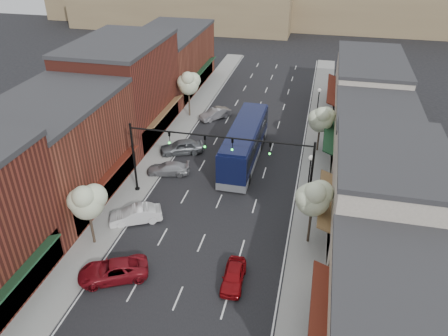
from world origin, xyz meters
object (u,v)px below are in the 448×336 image
Objects in this scene: tree_left_far at (189,83)px; parked_car_a at (113,270)px; lamp_post_far at (318,99)px; parked_car_e at (215,114)px; signal_mast_left at (157,150)px; coach_bus at (245,143)px; parked_car_d at (182,147)px; tree_left_near at (87,200)px; tree_right_far at (321,118)px; tree_right_near at (314,197)px; lamp_post_near at (310,169)px; signal_mast_right at (284,165)px; parked_car_c at (168,169)px; parked_car_b at (135,215)px; red_hatchback at (233,276)px.

tree_left_far is 29.53m from parked_car_a.
lamp_post_far is 1.05× the size of parked_car_e.
signal_mast_left is 1.85× the size of lamp_post_far.
coach_bus is (9.05, -9.85, -2.50)m from tree_left_far.
tree_left_near is at bearing -32.14° from parked_car_d.
tree_right_far is (13.97, 11.95, -0.63)m from signal_mast_left.
tree_right_far is (0.00, 16.00, -0.46)m from tree_right_near.
lamp_post_near is (13.42, 2.50, -1.62)m from signal_mast_left.
signal_mast_right reaches higher than parked_car_d.
parked_car_a is at bearing -21.69° from parked_car_d.
parked_car_c is (2.08, 11.65, -3.60)m from tree_left_near.
tree_right_near is at bearing -18.25° from parked_car_e.
signal_mast_left is 11.84m from parked_car_a.
coach_bus is (-7.55, -3.85, -1.89)m from tree_right_far.
signal_mast_right is at bearing -96.22° from lamp_post_far.
parked_car_b is at bearing -153.20° from lamp_post_near.
lamp_post_far is (-0.55, 8.06, -0.99)m from tree_right_far.
tree_right_far is 1.09× the size of parked_car_a.
coach_bus is at bearing 137.06° from parked_car_a.
red_hatchback is (-4.39, -29.68, -2.37)m from lamp_post_far.
tree_right_near is at bearing 50.29° from parked_car_c.
tree_left_far is 1.38× the size of lamp_post_near.
tree_left_near is (-13.87, -8.05, -0.40)m from signal_mast_right.
tree_right_far is 22.25m from parked_car_b.
parked_car_b is at bearing -158.86° from signal_mast_right.
coach_bus reaches higher than parked_car_d.
signal_mast_left is (-11.24, 0.00, 0.00)m from signal_mast_right.
signal_mast_right is 4.89m from tree_right_near.
parked_car_a is at bearing -112.53° from lamp_post_far.
coach_bus reaches higher than parked_car_c.
lamp_post_far is at bearing 79.25° from red_hatchback.
lamp_post_far is 21.68m from parked_car_c.
tree_right_far is 1.26× the size of parked_car_c.
lamp_post_near reaches higher than parked_car_d.
red_hatchback is at bearing -109.80° from lamp_post_near.
tree_right_near is at bearing 65.03° from parked_car_b.
lamp_post_far is 13.07m from parked_car_e.
red_hatchback is (9.04, -9.68, -3.98)m from signal_mast_left.
tree_left_far reaches higher than parked_car_c.
lamp_post_far is 0.94× the size of parked_car_d.
signal_mast_right is 13.26m from parked_car_b.
parked_car_d is (0.02, 12.67, 0.07)m from parked_car_b.
lamp_post_far is (13.42, 20.00, -1.62)m from signal_mast_left.
tree_right_far is 26.95m from parked_car_a.
parked_car_b is at bearing -177.97° from tree_right_near.
tree_left_far is 13.61m from coach_bus.
parked_car_c is at bearing -146.86° from coach_bus.
red_hatchback is at bearing -102.85° from tree_right_far.
parked_car_e is at bearing 104.39° from red_hatchback.
parked_car_a is at bearing -133.91° from signal_mast_right.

